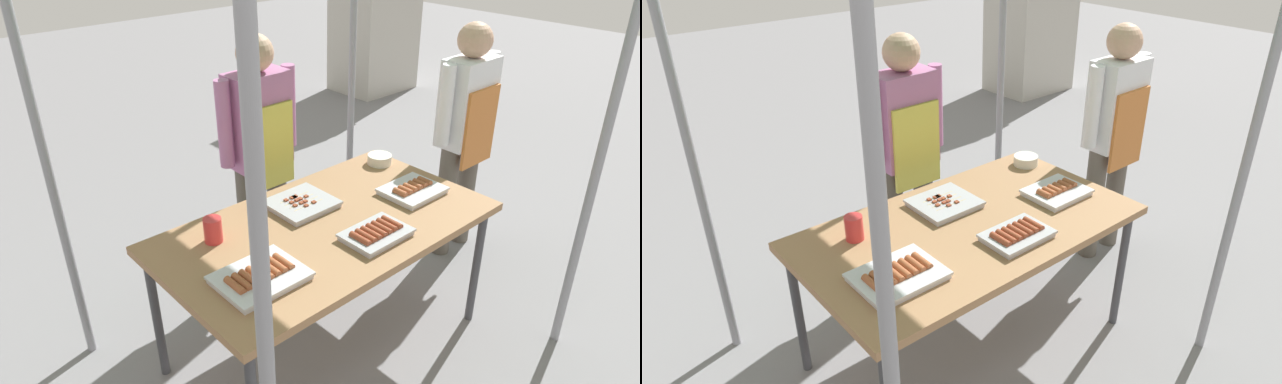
% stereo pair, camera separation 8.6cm
% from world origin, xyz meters
% --- Properties ---
extents(ground_plane, '(18.00, 18.00, 0.00)m').
position_xyz_m(ground_plane, '(0.00, 0.00, 0.00)').
color(ground_plane, slate).
extents(stall_table, '(1.60, 0.90, 0.75)m').
position_xyz_m(stall_table, '(0.00, 0.00, 0.70)').
color(stall_table, '#9E724C').
rests_on(stall_table, ground).
extents(tray_grilled_sausages, '(0.30, 0.25, 0.06)m').
position_xyz_m(tray_grilled_sausages, '(0.54, -0.07, 0.77)').
color(tray_grilled_sausages, silver).
rests_on(tray_grilled_sausages, stall_table).
extents(tray_meat_skewers, '(0.31, 0.28, 0.04)m').
position_xyz_m(tray_meat_skewers, '(0.02, 0.21, 0.77)').
color(tray_meat_skewers, '#ADADB2').
rests_on(tray_meat_skewers, stall_table).
extents(tray_pork_links, '(0.35, 0.28, 0.05)m').
position_xyz_m(tray_pork_links, '(-0.50, -0.15, 0.77)').
color(tray_pork_links, silver).
rests_on(tray_pork_links, stall_table).
extents(tray_spring_rolls, '(0.31, 0.21, 0.05)m').
position_xyz_m(tray_spring_rolls, '(0.08, -0.24, 0.77)').
color(tray_spring_rolls, '#ADADB2').
rests_on(tray_spring_rolls, stall_table).
extents(condiment_bowl, '(0.14, 0.14, 0.06)m').
position_xyz_m(condiment_bowl, '(0.68, 0.29, 0.78)').
color(condiment_bowl, silver).
rests_on(condiment_bowl, stall_table).
extents(drink_cup_near_edge, '(0.08, 0.08, 0.12)m').
position_xyz_m(drink_cup_near_edge, '(-0.48, 0.23, 0.81)').
color(drink_cup_near_edge, red).
rests_on(drink_cup_near_edge, stall_table).
extents(vendor_woman, '(0.52, 0.22, 1.50)m').
position_xyz_m(vendor_woman, '(0.16, 0.74, 0.88)').
color(vendor_woman, '#595147').
rests_on(vendor_woman, ground).
extents(customer_nearby, '(0.52, 0.22, 1.50)m').
position_xyz_m(customer_nearby, '(1.28, 0.14, 0.88)').
color(customer_nearby, '#595147').
rests_on(customer_nearby, ground).
extents(neighbor_stall_left, '(0.88, 0.73, 1.97)m').
position_xyz_m(neighbor_stall_left, '(3.48, 2.95, 0.99)').
color(neighbor_stall_left, '#B7B2A8').
rests_on(neighbor_stall_left, ground).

